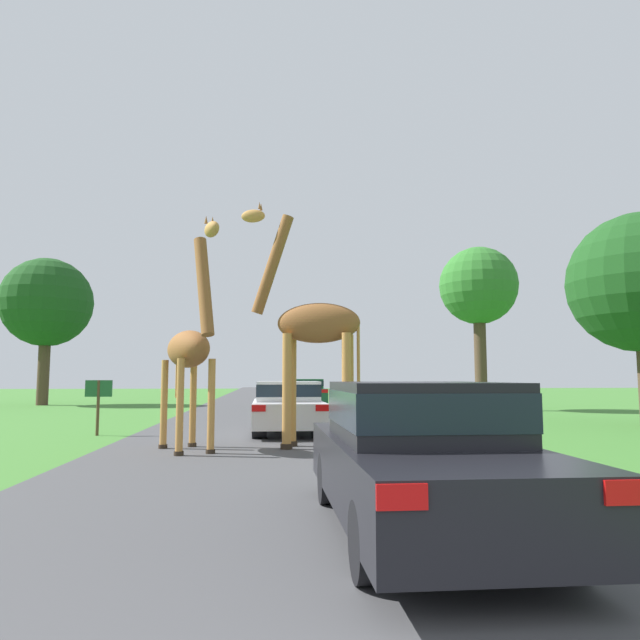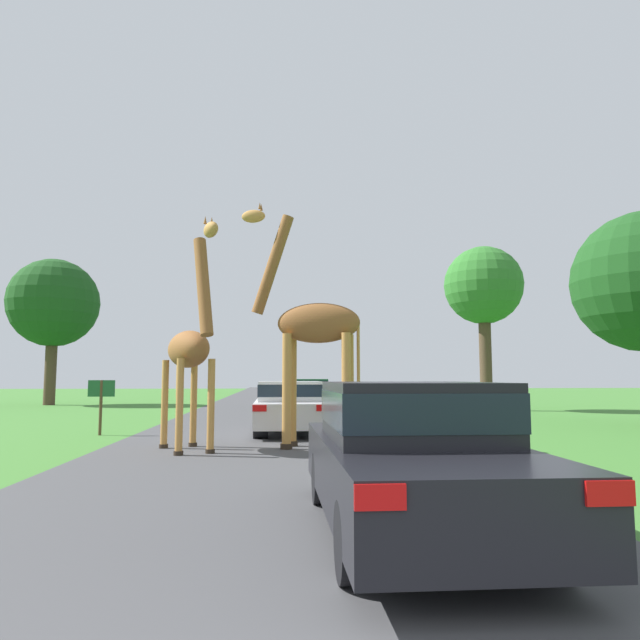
% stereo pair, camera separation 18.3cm
% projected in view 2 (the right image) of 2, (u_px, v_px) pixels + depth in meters
% --- Properties ---
extents(road, '(7.17, 120.00, 0.00)m').
position_uv_depth(road, '(271.00, 407.00, 30.04)').
color(road, '#424244').
rests_on(road, ground).
extents(giraffe_near_road, '(2.76, 1.12, 5.55)m').
position_uv_depth(giraffe_near_road, '(313.00, 333.00, 12.64)').
color(giraffe_near_road, '#B77F3D').
rests_on(giraffe_near_road, ground).
extents(giraffe_companion, '(1.51, 2.64, 4.71)m').
position_uv_depth(giraffe_companion, '(190.00, 348.00, 12.06)').
color(giraffe_companion, '#B77F3D').
rests_on(giraffe_companion, ground).
extents(car_lead_maroon, '(1.77, 4.53, 1.48)m').
position_uv_depth(car_lead_maroon, '(410.00, 452.00, 5.73)').
color(car_lead_maroon, black).
rests_on(car_lead_maroon, ground).
extents(car_queue_right, '(1.98, 4.57, 1.45)m').
position_uv_depth(car_queue_right, '(309.00, 392.00, 29.59)').
color(car_queue_right, '#144C28').
rests_on(car_queue_right, ground).
extents(car_queue_left, '(1.88, 3.96, 1.43)m').
position_uv_depth(car_queue_left, '(289.00, 406.00, 15.68)').
color(car_queue_left, silver).
rests_on(car_queue_left, ground).
extents(tree_centre_back, '(5.00, 5.00, 8.27)m').
position_uv_depth(tree_centre_back, '(54.00, 304.00, 32.42)').
color(tree_centre_back, '#4C3828').
rests_on(tree_centre_back, ground).
extents(tree_far_right, '(3.70, 3.70, 7.76)m').
position_uv_depth(tree_far_right, '(484.00, 287.00, 27.12)').
color(tree_far_right, '#4C3828').
rests_on(tree_far_right, ground).
extents(sign_post, '(0.70, 0.08, 1.46)m').
position_uv_depth(sign_post, '(101.00, 397.00, 15.27)').
color(sign_post, '#4C3823').
rests_on(sign_post, ground).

